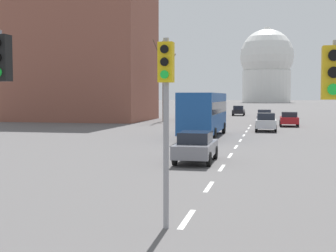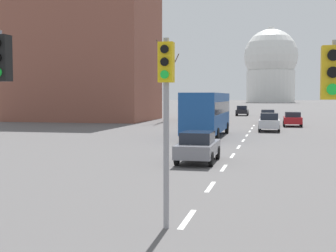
{
  "view_description": "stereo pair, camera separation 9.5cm",
  "coord_description": "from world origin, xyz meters",
  "px_view_note": "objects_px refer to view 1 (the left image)",
  "views": [
    {
      "loc": [
        2.09,
        -4.38,
        3.22
      ],
      "look_at": [
        -0.21,
        6.18,
        2.53
      ],
      "focal_mm": 50.0,
      "sensor_mm": 36.0,
      "label": 1
    },
    {
      "loc": [
        2.19,
        -4.36,
        3.22
      ],
      "look_at": [
        -0.21,
        6.18,
        2.53
      ],
      "focal_mm": 50.0,
      "sensor_mm": 36.0,
      "label": 2
    }
  ],
  "objects_px": {
    "sedan_far_right": "(264,117)",
    "city_bus": "(204,111)",
    "sedan_distant_centre": "(205,119)",
    "sedan_near_left": "(289,119)",
    "sedan_near_right": "(239,111)",
    "traffic_signal_centre_tall": "(166,96)",
    "sedan_mid_centre": "(196,146)",
    "sedan_far_left": "(266,122)"
  },
  "relations": [
    {
      "from": "sedan_near_right",
      "to": "sedan_near_left",
      "type": "bearing_deg",
      "value": -75.25
    },
    {
      "from": "sedan_near_right",
      "to": "sedan_distant_centre",
      "type": "bearing_deg",
      "value": -93.34
    },
    {
      "from": "sedan_mid_centre",
      "to": "sedan_distant_centre",
      "type": "height_order",
      "value": "sedan_mid_centre"
    },
    {
      "from": "sedan_near_left",
      "to": "sedan_mid_centre",
      "type": "distance_m",
      "value": 29.86
    },
    {
      "from": "sedan_far_right",
      "to": "city_bus",
      "type": "distance_m",
      "value": 20.46
    },
    {
      "from": "sedan_far_left",
      "to": "sedan_near_left",
      "type": "bearing_deg",
      "value": 73.11
    },
    {
      "from": "sedan_far_right",
      "to": "sedan_distant_centre",
      "type": "distance_m",
      "value": 9.32
    },
    {
      "from": "sedan_mid_centre",
      "to": "city_bus",
      "type": "distance_m",
      "value": 14.5
    },
    {
      "from": "sedan_near_right",
      "to": "sedan_distant_centre",
      "type": "relative_size",
      "value": 1.14
    },
    {
      "from": "sedan_near_left",
      "to": "sedan_distant_centre",
      "type": "xyz_separation_m",
      "value": [
        -8.88,
        -1.99,
        -0.04
      ]
    },
    {
      "from": "sedan_near_right",
      "to": "sedan_distant_centre",
      "type": "xyz_separation_m",
      "value": [
        -1.7,
        -29.23,
        -0.09
      ]
    },
    {
      "from": "sedan_near_right",
      "to": "city_bus",
      "type": "bearing_deg",
      "value": -89.94
    },
    {
      "from": "sedan_distant_centre",
      "to": "city_bus",
      "type": "distance_m",
      "value": 13.17
    },
    {
      "from": "sedan_near_right",
      "to": "sedan_far_left",
      "type": "relative_size",
      "value": 1.09
    },
    {
      "from": "sedan_near_left",
      "to": "sedan_near_right",
      "type": "relative_size",
      "value": 0.89
    },
    {
      "from": "sedan_far_left",
      "to": "city_bus",
      "type": "bearing_deg",
      "value": -123.41
    },
    {
      "from": "city_bus",
      "to": "traffic_signal_centre_tall",
      "type": "bearing_deg",
      "value": -84.12
    },
    {
      "from": "sedan_far_right",
      "to": "sedan_distant_centre",
      "type": "height_order",
      "value": "sedan_far_right"
    },
    {
      "from": "traffic_signal_centre_tall",
      "to": "sedan_distant_centre",
      "type": "relative_size",
      "value": 1.18
    },
    {
      "from": "sedan_mid_centre",
      "to": "sedan_far_left",
      "type": "distance_m",
      "value": 21.83
    },
    {
      "from": "sedan_near_right",
      "to": "city_bus",
      "type": "relative_size",
      "value": 0.41
    },
    {
      "from": "sedan_near_right",
      "to": "city_bus",
      "type": "height_order",
      "value": "city_bus"
    },
    {
      "from": "sedan_far_right",
      "to": "city_bus",
      "type": "xyz_separation_m",
      "value": [
        -4.47,
        -19.93,
        1.23
      ]
    },
    {
      "from": "sedan_near_left",
      "to": "sedan_distant_centre",
      "type": "height_order",
      "value": "sedan_near_left"
    },
    {
      "from": "sedan_near_left",
      "to": "sedan_far_right",
      "type": "height_order",
      "value": "sedan_far_right"
    },
    {
      "from": "sedan_near_left",
      "to": "sedan_near_right",
      "type": "distance_m",
      "value": 28.17
    },
    {
      "from": "sedan_distant_centre",
      "to": "city_bus",
      "type": "xyz_separation_m",
      "value": [
        1.75,
        -12.99,
        1.3
      ]
    },
    {
      "from": "sedan_near_left",
      "to": "traffic_signal_centre_tall",
      "type": "bearing_deg",
      "value": -96.23
    },
    {
      "from": "traffic_signal_centre_tall",
      "to": "sedan_near_left",
      "type": "bearing_deg",
      "value": 83.77
    },
    {
      "from": "sedan_near_left",
      "to": "sedan_distant_centre",
      "type": "distance_m",
      "value": 9.1
    },
    {
      "from": "traffic_signal_centre_tall",
      "to": "sedan_distant_centre",
      "type": "height_order",
      "value": "traffic_signal_centre_tall"
    },
    {
      "from": "sedan_far_left",
      "to": "sedan_near_right",
      "type": "bearing_deg",
      "value": 97.84
    },
    {
      "from": "sedan_near_left",
      "to": "sedan_far_right",
      "type": "relative_size",
      "value": 0.92
    },
    {
      "from": "sedan_near_right",
      "to": "city_bus",
      "type": "distance_m",
      "value": 42.24
    },
    {
      "from": "sedan_near_left",
      "to": "sedan_near_right",
      "type": "height_order",
      "value": "sedan_near_right"
    },
    {
      "from": "traffic_signal_centre_tall",
      "to": "sedan_near_right",
      "type": "bearing_deg",
      "value": 92.28
    },
    {
      "from": "traffic_signal_centre_tall",
      "to": "sedan_near_right",
      "type": "xyz_separation_m",
      "value": [
        -2.71,
        68.08,
        -2.38
      ]
    },
    {
      "from": "sedan_far_right",
      "to": "sedan_near_left",
      "type": "bearing_deg",
      "value": -61.75
    },
    {
      "from": "traffic_signal_centre_tall",
      "to": "city_bus",
      "type": "relative_size",
      "value": 0.43
    },
    {
      "from": "traffic_signal_centre_tall",
      "to": "sedan_distant_centre",
      "type": "xyz_separation_m",
      "value": [
        -4.41,
        38.85,
        -2.48
      ]
    },
    {
      "from": "sedan_mid_centre",
      "to": "sedan_distant_centre",
      "type": "relative_size",
      "value": 1.08
    },
    {
      "from": "sedan_near_left",
      "to": "sedan_mid_centre",
      "type": "bearing_deg",
      "value": -100.67
    }
  ]
}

